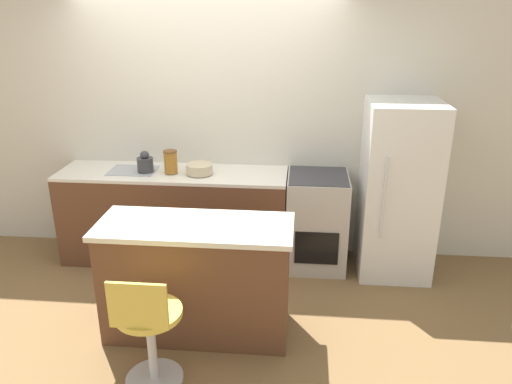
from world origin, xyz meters
TOP-DOWN VIEW (x-y plane):
  - ground_plane at (0.00, 0.00)m, footprint 14.00×14.00m
  - wall_back at (0.00, 0.64)m, footprint 8.00×0.06m
  - back_counter at (-0.33, 0.32)m, footprint 2.18×0.59m
  - kitchen_island at (0.13, -0.84)m, footprint 1.44×0.58m
  - oven_range at (1.06, 0.32)m, footprint 0.57×0.61m
  - refrigerator at (1.78, 0.28)m, footprint 0.64×0.69m
  - stool_chair at (-0.06, -1.46)m, footprint 0.43×0.43m
  - kettle at (-0.57, 0.28)m, footprint 0.15×0.15m
  - mixing_bowl at (-0.06, 0.28)m, footprint 0.25×0.25m
  - canister_jar at (-0.32, 0.28)m, footprint 0.13×0.13m

SIDE VIEW (x-z plane):
  - ground_plane at x=0.00m, z-range 0.00..0.00m
  - stool_chair at x=-0.06m, z-range -0.02..0.85m
  - back_counter at x=-0.33m, z-range 0.00..0.91m
  - kitchen_island at x=0.13m, z-range 0.00..0.91m
  - oven_range at x=1.06m, z-range 0.00..0.91m
  - refrigerator at x=1.78m, z-range 0.00..1.62m
  - mixing_bowl at x=-0.06m, z-range 0.91..1.01m
  - kettle at x=-0.57m, z-range 0.90..1.10m
  - canister_jar at x=-0.32m, z-range 0.92..1.13m
  - wall_back at x=0.00m, z-range 0.00..2.60m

